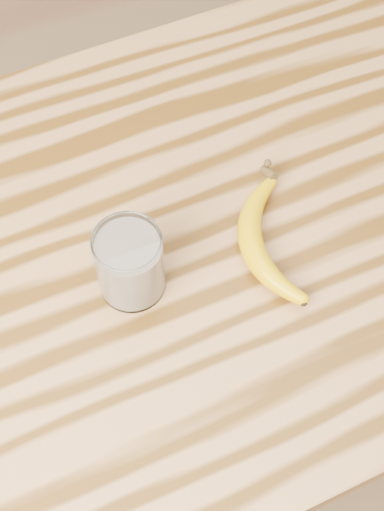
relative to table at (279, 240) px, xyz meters
name	(u,v)px	position (x,y,z in m)	size (l,w,h in m)	color
table	(279,240)	(0.00, 0.00, 0.00)	(1.20, 0.80, 0.90)	#A97342
smoothie_glass	(130,264)	(-0.26, -0.05, 0.18)	(0.09, 0.09, 0.11)	white
banana	(250,243)	(-0.09, -0.06, 0.15)	(0.10, 0.28, 0.04)	#DFA900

